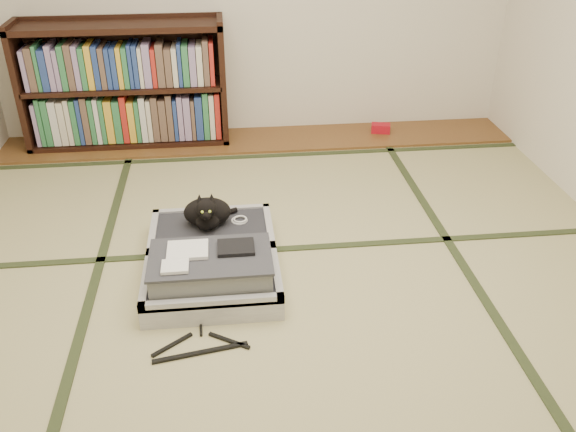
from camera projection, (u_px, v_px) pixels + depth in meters
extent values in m
plane|color=tan|center=(286.00, 292.00, 3.16)|extent=(4.50, 4.50, 0.00)
cube|color=brown|center=(259.00, 140.00, 4.88)|extent=(4.00, 0.50, 0.02)
cube|color=#B00E1C|center=(381.00, 128.00, 4.97)|extent=(0.17, 0.12, 0.07)
cube|color=#2D381E|center=(88.00, 304.00, 3.06)|extent=(0.05, 4.50, 0.01)
cube|color=#2D381E|center=(472.00, 279.00, 3.25)|extent=(0.05, 4.50, 0.01)
cube|color=#2D381E|center=(278.00, 249.00, 3.50)|extent=(4.00, 0.05, 0.01)
cube|color=#2D381E|center=(262.00, 156.00, 4.62)|extent=(4.00, 0.05, 0.01)
cube|color=black|center=(24.00, 89.00, 4.54)|extent=(0.04, 0.35, 0.98)
cube|color=black|center=(223.00, 82.00, 4.68)|extent=(0.04, 0.35, 0.98)
cube|color=black|center=(132.00, 140.00, 4.83)|extent=(1.53, 0.35, 0.04)
cube|color=black|center=(117.00, 26.00, 4.39)|extent=(1.53, 0.35, 0.04)
cube|color=black|center=(125.00, 86.00, 4.61)|extent=(1.46, 0.35, 0.03)
cube|color=black|center=(127.00, 79.00, 4.75)|extent=(1.53, 0.02, 0.98)
cube|color=gray|center=(128.00, 114.00, 4.70)|extent=(1.37, 0.24, 0.41)
cube|color=gray|center=(121.00, 62.00, 4.50)|extent=(1.37, 0.24, 0.37)
cube|color=silver|center=(213.00, 287.00, 3.10)|extent=(0.69, 0.46, 0.12)
cube|color=#292A30|center=(212.00, 282.00, 3.08)|extent=(0.62, 0.39, 0.09)
cube|color=silver|center=(212.00, 303.00, 2.88)|extent=(0.69, 0.04, 0.05)
cube|color=silver|center=(212.00, 254.00, 3.25)|extent=(0.69, 0.04, 0.05)
cube|color=silver|center=(146.00, 281.00, 3.03)|extent=(0.04, 0.46, 0.05)
cube|color=silver|center=(276.00, 273.00, 3.09)|extent=(0.04, 0.46, 0.05)
cube|color=silver|center=(212.00, 239.00, 3.49)|extent=(0.69, 0.46, 0.12)
cube|color=#292A30|center=(212.00, 234.00, 3.48)|extent=(0.62, 0.39, 0.09)
cube|color=silver|center=(212.00, 250.00, 3.28)|extent=(0.69, 0.04, 0.05)
cube|color=silver|center=(212.00, 211.00, 3.64)|extent=(0.69, 0.04, 0.05)
cube|color=silver|center=(153.00, 233.00, 3.43)|extent=(0.04, 0.46, 0.05)
cube|color=silver|center=(269.00, 226.00, 3.49)|extent=(0.04, 0.46, 0.05)
cylinder|color=black|center=(212.00, 251.00, 3.26)|extent=(0.62, 0.02, 0.02)
cube|color=gray|center=(211.00, 268.00, 3.04)|extent=(0.59, 0.36, 0.12)
cube|color=#3A3B42|center=(210.00, 257.00, 3.00)|extent=(0.61, 0.38, 0.01)
cube|color=white|center=(188.00, 250.00, 3.02)|extent=(0.20, 0.17, 0.02)
cube|color=black|center=(236.00, 247.00, 3.05)|extent=(0.18, 0.15, 0.02)
cube|color=white|center=(175.00, 267.00, 2.90)|extent=(0.13, 0.11, 0.02)
cube|color=white|center=(170.00, 317.00, 2.88)|extent=(0.06, 0.01, 0.04)
cube|color=white|center=(193.00, 317.00, 2.90)|extent=(0.05, 0.01, 0.03)
cube|color=orange|center=(261.00, 310.00, 2.92)|extent=(0.05, 0.01, 0.03)
cube|color=#197F33|center=(247.00, 308.00, 2.91)|extent=(0.04, 0.01, 0.03)
ellipsoid|color=black|center=(207.00, 212.00, 3.45)|extent=(0.27, 0.17, 0.17)
ellipsoid|color=black|center=(207.00, 222.00, 3.39)|extent=(0.13, 0.10, 0.10)
ellipsoid|color=black|center=(206.00, 208.00, 3.32)|extent=(0.11, 0.10, 0.11)
sphere|color=black|center=(206.00, 215.00, 3.29)|extent=(0.05, 0.05, 0.05)
cone|color=black|center=(199.00, 198.00, 3.30)|extent=(0.04, 0.05, 0.05)
cone|color=black|center=(212.00, 198.00, 3.31)|extent=(0.04, 0.05, 0.05)
sphere|color=#A5BF33|center=(202.00, 212.00, 3.27)|extent=(0.02, 0.02, 0.02)
sphere|color=#A5BF33|center=(210.00, 212.00, 3.27)|extent=(0.02, 0.02, 0.02)
cylinder|color=black|center=(224.00, 213.00, 3.56)|extent=(0.16, 0.10, 0.03)
torus|color=white|center=(239.00, 220.00, 3.52)|extent=(0.10, 0.10, 0.01)
torus|color=white|center=(240.00, 219.00, 3.51)|extent=(0.08, 0.08, 0.01)
cube|color=black|center=(201.00, 353.00, 2.75)|extent=(0.43, 0.10, 0.01)
cube|color=black|center=(172.00, 345.00, 2.80)|extent=(0.18, 0.14, 0.01)
cube|color=black|center=(229.00, 341.00, 2.82)|extent=(0.19, 0.13, 0.01)
cylinder|color=black|center=(201.00, 330.00, 2.89)|extent=(0.02, 0.08, 0.01)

